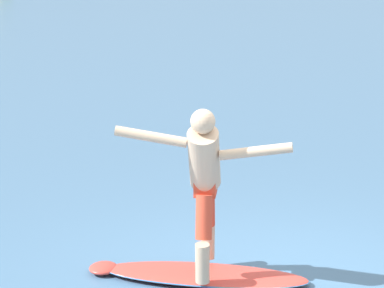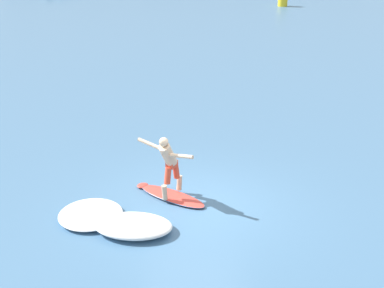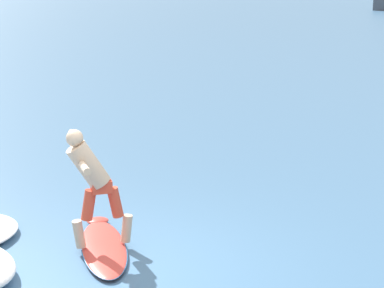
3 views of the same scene
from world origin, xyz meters
name	(u,v)px [view 1 (image 1 of 3)]	position (x,y,z in m)	size (l,w,h in m)	color
ground_plane	(278,285)	(0.00, 0.00, 0.00)	(200.00, 200.00, 0.00)	teal
surfboard	(201,275)	(-0.57, 0.43, 0.05)	(1.94, 1.66, 0.23)	#D7453A
surfer	(204,176)	(-0.61, 0.30, 1.04)	(1.37, 1.07, 1.60)	tan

